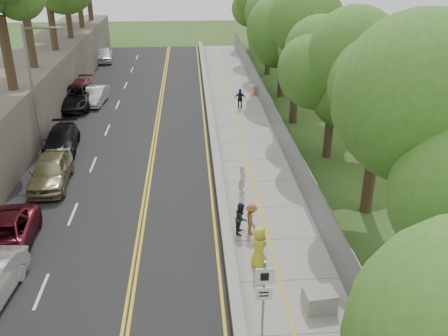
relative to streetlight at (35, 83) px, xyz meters
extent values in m
plane|color=#33511E|center=(10.46, -14.00, -4.64)|extent=(140.00, 140.00, 0.00)
cube|color=black|center=(5.06, 1.00, -4.62)|extent=(11.20, 66.00, 0.04)
cube|color=gray|center=(13.01, 1.00, -4.61)|extent=(4.20, 66.00, 0.05)
cube|color=#A4C728|center=(10.71, 1.00, -4.34)|extent=(0.42, 66.00, 0.60)
cube|color=slate|center=(15.11, 1.00, -3.64)|extent=(0.04, 66.00, 2.00)
cylinder|color=gray|center=(-0.24, 0.00, -0.64)|extent=(0.18, 0.18, 8.00)
cylinder|color=gray|center=(0.87, 0.00, 3.21)|extent=(2.30, 0.13, 0.13)
cube|color=gray|center=(1.95, 0.00, 3.16)|extent=(0.50, 0.22, 0.14)
cylinder|color=gray|center=(11.51, -17.00, -3.04)|extent=(0.09, 0.09, 3.10)
cube|color=white|center=(11.51, -17.03, -2.04)|extent=(0.62, 0.04, 0.62)
cube|color=white|center=(11.51, -17.03, -2.74)|extent=(0.56, 0.04, 0.50)
cylinder|color=#E14300|center=(14.76, 12.00, -4.16)|extent=(0.52, 0.52, 0.86)
cube|color=gray|center=(13.81, -15.73, -4.21)|extent=(1.23, 0.98, 0.76)
imported|color=#5A131E|center=(1.00, -11.13, -3.87)|extent=(2.81, 5.41, 1.46)
imported|color=black|center=(0.93, 0.39, -3.89)|extent=(2.41, 5.04, 1.42)
imported|color=#938A62|center=(1.46, -4.58, -3.77)|extent=(2.23, 4.97, 1.66)
imported|color=silver|center=(1.46, 10.47, -3.92)|extent=(1.81, 4.25, 1.37)
imported|color=black|center=(-0.14, 9.66, -3.77)|extent=(3.06, 6.09, 1.65)
imported|color=maroon|center=(-0.14, 11.71, -3.83)|extent=(2.43, 5.44, 1.55)
imported|color=white|center=(-0.14, 26.16, -3.85)|extent=(2.23, 4.57, 1.50)
imported|color=gold|center=(11.91, -13.00, -3.64)|extent=(0.84, 1.06, 1.89)
imported|color=beige|center=(11.91, -6.42, -3.75)|extent=(0.60, 0.72, 1.68)
imported|color=#222327|center=(11.47, -10.28, -3.82)|extent=(0.78, 0.89, 1.54)
imported|color=brown|center=(11.91, -10.41, -3.83)|extent=(0.69, 1.05, 1.52)
imported|color=black|center=(13.26, 8.34, -3.80)|extent=(0.99, 0.57, 1.59)
camera|label=1|loc=(9.29, -30.06, 7.91)|focal=40.00mm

